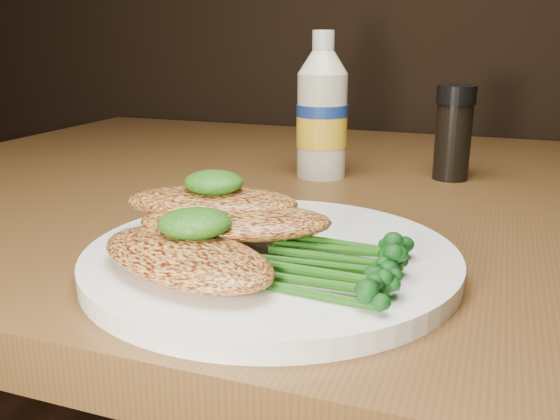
% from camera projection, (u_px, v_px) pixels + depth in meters
% --- Properties ---
extents(plate, '(0.27, 0.27, 0.01)m').
position_uv_depth(plate, '(271.00, 259.00, 0.44)').
color(plate, white).
rests_on(plate, dining_table).
extents(chicken_front, '(0.16, 0.13, 0.02)m').
position_uv_depth(chicken_front, '(186.00, 257.00, 0.39)').
color(chicken_front, '#D18C42').
rests_on(chicken_front, plate).
extents(chicken_mid, '(0.15, 0.11, 0.02)m').
position_uv_depth(chicken_mid, '(236.00, 222.00, 0.43)').
color(chicken_mid, '#D18C42').
rests_on(chicken_mid, plate).
extents(chicken_back, '(0.14, 0.09, 0.02)m').
position_uv_depth(chicken_back, '(212.00, 202.00, 0.46)').
color(chicken_back, '#D18C42').
rests_on(chicken_back, plate).
extents(pesto_front, '(0.06, 0.06, 0.02)m').
position_uv_depth(pesto_front, '(195.00, 223.00, 0.40)').
color(pesto_front, '#133808').
rests_on(pesto_front, chicken_front).
extents(pesto_back, '(0.05, 0.05, 0.02)m').
position_uv_depth(pesto_back, '(214.00, 182.00, 0.45)').
color(pesto_back, '#133808').
rests_on(pesto_back, chicken_back).
extents(broccolini_bundle, '(0.16, 0.14, 0.02)m').
position_uv_depth(broccolini_bundle, '(330.00, 257.00, 0.39)').
color(broccolini_bundle, '#1C5011').
rests_on(broccolini_bundle, plate).
extents(mayo_bottle, '(0.07, 0.07, 0.17)m').
position_uv_depth(mayo_bottle, '(322.00, 105.00, 0.69)').
color(mayo_bottle, beige).
rests_on(mayo_bottle, dining_table).
extents(pepper_grinder, '(0.05, 0.05, 0.11)m').
position_uv_depth(pepper_grinder, '(453.00, 133.00, 0.69)').
color(pepper_grinder, black).
rests_on(pepper_grinder, dining_table).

